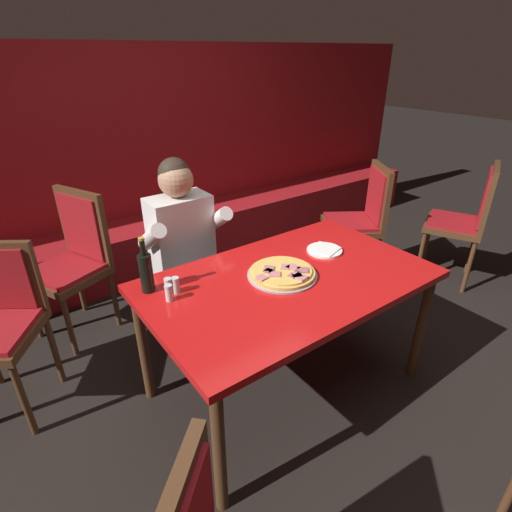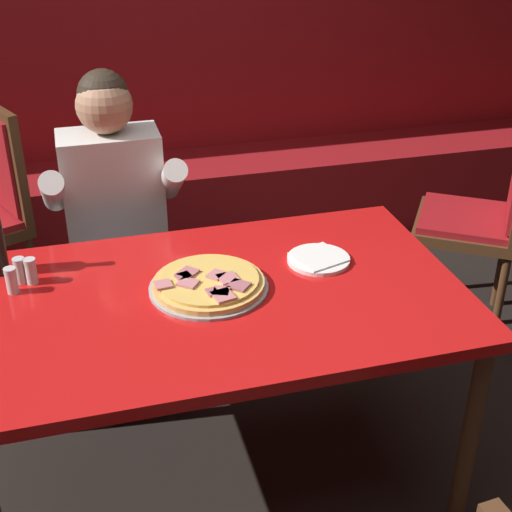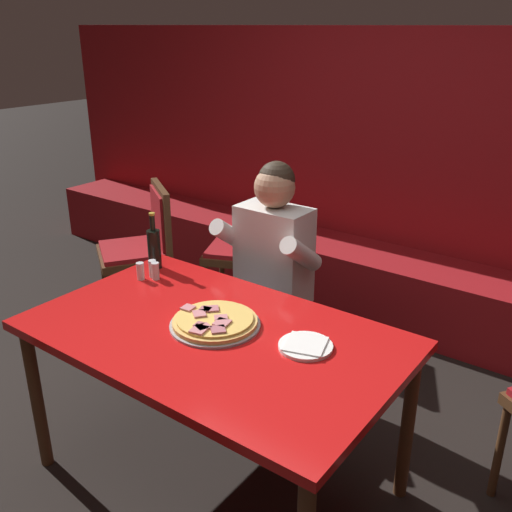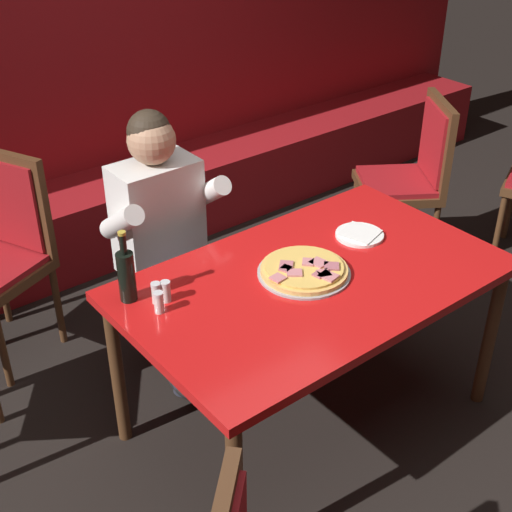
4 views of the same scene
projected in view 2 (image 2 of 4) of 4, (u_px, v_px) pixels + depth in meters
name	position (u px, v px, depth m)	size (l,w,h in m)	color
ground_plane	(223.00, 473.00, 2.56)	(24.00, 24.00, 0.00)	black
booth_wall_panel	(131.00, 64.00, 3.95)	(6.80, 0.16, 1.90)	maroon
booth_bench	(148.00, 206.00, 4.02)	(6.46, 0.48, 0.46)	maroon
main_dining_table	(218.00, 313.00, 2.23)	(1.52, 0.93, 0.76)	#4C2D19
pizza	(209.00, 284.00, 2.21)	(0.37, 0.37, 0.05)	#9E9EA3
plate_white_paper	(319.00, 259.00, 2.37)	(0.21, 0.21, 0.02)	white
shaker_parmesan	(20.00, 272.00, 2.24)	(0.04, 0.04, 0.09)	silver
shaker_oregano	(31.00, 272.00, 2.23)	(0.04, 0.04, 0.09)	silver
shaker_red_pepper_flakes	(12.00, 282.00, 2.18)	(0.04, 0.04, 0.09)	silver
diner_seated_blue_shirt	(118.00, 223.00, 2.75)	(0.53, 0.53, 1.27)	black
dining_chair_by_booth	(488.00, 209.00, 3.13)	(0.61, 0.61, 1.01)	#4C2D19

